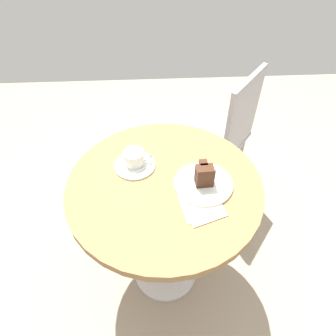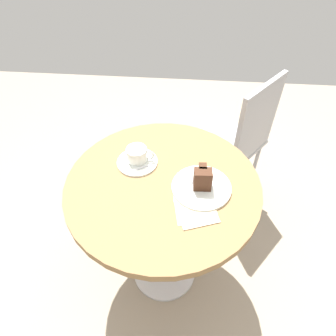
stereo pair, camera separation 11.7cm
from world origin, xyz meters
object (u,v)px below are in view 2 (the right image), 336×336
Objects in this scene: cake_slice at (203,178)px; cafe_chair at (238,138)px; teaspoon at (136,170)px; saucer at (137,162)px; coffee_cup at (137,154)px; cake_plate at (201,187)px; napkin at (196,209)px; fork at (194,177)px.

cafe_chair is at bearing 69.06° from cake_slice.
cafe_chair reaches higher than teaspoon.
saucer is 1.93× the size of cake_slice.
coffee_cup reaches higher than teaspoon.
cake_plate is at bearing -23.94° from saucer.
teaspoon reaches higher than napkin.
saucer is at bearing -99.99° from coffee_cup.
cake_slice is 0.46× the size of napkin.
cafe_chair is (0.24, 0.68, -0.21)m from napkin.
fork is at bearing -16.86° from saucer.
napkin is 0.75m from cafe_chair.
saucer is 0.04m from coffee_cup.
cake_slice is at bearing -23.17° from saucer.
cake_plate is (0.27, -0.13, -0.03)m from coffee_cup.
cafe_chair reaches higher than coffee_cup.
cake_plate is at bearing 133.05° from teaspoon.
coffee_cup is 0.30m from cake_plate.
cake_slice is 0.66m from cafe_chair.
cake_slice is 0.61× the size of fork.
saucer is 0.29m from cake_plate.
fork is (-0.03, 0.05, 0.01)m from cake_plate.
cafe_chair reaches higher than fork.
cafe_chair is (0.25, 0.53, -0.22)m from fork.
napkin is at bearing -100.77° from cake_slice.
coffee_cup is at bearing 155.20° from cake_slice.
teaspoon is 0.42× the size of cake_plate.
saucer is 1.47× the size of coffee_cup.
cake_plate reaches higher than napkin.
cafe_chair is (0.22, 0.57, -0.26)m from cake_slice.
cafe_chair is (0.22, 0.58, -0.21)m from cake_plate.
cake_plate is 0.25× the size of cafe_chair.
cafe_chair is at bearing 43.17° from saucer.
saucer is at bearing -117.89° from teaspoon.
coffee_cup reaches higher than saucer.
cake_slice is 0.12m from napkin.
saucer is at bearing 156.06° from cake_plate.
saucer is 0.18× the size of cafe_chair.
cake_plate is 1.20× the size of napkin.
fork reaches higher than napkin.
coffee_cup is at bearing 88.71° from fork.
cake_slice is at bearing 82.01° from cake_plate.
napkin is (-0.02, -0.10, -0.00)m from cake_plate.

